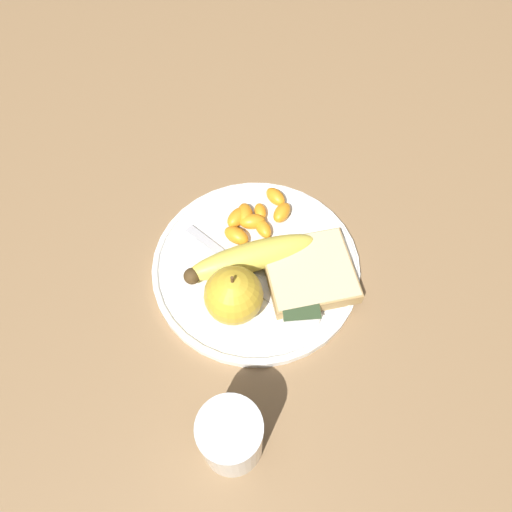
{
  "coord_description": "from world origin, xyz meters",
  "views": [
    {
      "loc": [
        0.03,
        0.31,
        0.56
      ],
      "look_at": [
        0.0,
        0.0,
        0.03
      ],
      "focal_mm": 35.0,
      "sensor_mm": 36.0,
      "label": 1
    }
  ],
  "objects_px": {
    "juice_glass": "(231,437)",
    "apple": "(234,295)",
    "plate": "(256,266)",
    "bread_slice": "(309,272)",
    "fork": "(248,274)",
    "banana": "(250,260)",
    "jam_packet": "(300,309)"
  },
  "relations": [
    {
      "from": "apple",
      "to": "fork",
      "type": "xyz_separation_m",
      "value": [
        -0.02,
        -0.04,
        -0.03
      ]
    },
    {
      "from": "fork",
      "to": "jam_packet",
      "type": "relative_size",
      "value": 3.17
    },
    {
      "from": "banana",
      "to": "bread_slice",
      "type": "xyz_separation_m",
      "value": [
        -0.07,
        0.02,
        -0.01
      ]
    },
    {
      "from": "plate",
      "to": "juice_glass",
      "type": "relative_size",
      "value": 3.07
    },
    {
      "from": "banana",
      "to": "jam_packet",
      "type": "xyz_separation_m",
      "value": [
        -0.05,
        0.07,
        -0.01
      ]
    },
    {
      "from": "bread_slice",
      "to": "fork",
      "type": "xyz_separation_m",
      "value": [
        0.07,
        -0.01,
        -0.01
      ]
    },
    {
      "from": "bread_slice",
      "to": "fork",
      "type": "relative_size",
      "value": 0.84
    },
    {
      "from": "fork",
      "to": "juice_glass",
      "type": "bearing_deg",
      "value": -53.37
    },
    {
      "from": "plate",
      "to": "bread_slice",
      "type": "bearing_deg",
      "value": 160.24
    },
    {
      "from": "plate",
      "to": "juice_glass",
      "type": "bearing_deg",
      "value": 78.73
    },
    {
      "from": "jam_packet",
      "to": "bread_slice",
      "type": "bearing_deg",
      "value": -109.73
    },
    {
      "from": "juice_glass",
      "to": "fork",
      "type": "height_order",
      "value": "juice_glass"
    },
    {
      "from": "juice_glass",
      "to": "jam_packet",
      "type": "relative_size",
      "value": 1.96
    },
    {
      "from": "plate",
      "to": "apple",
      "type": "distance_m",
      "value": 0.08
    },
    {
      "from": "banana",
      "to": "fork",
      "type": "distance_m",
      "value": 0.02
    },
    {
      "from": "bread_slice",
      "to": "apple",
      "type": "bearing_deg",
      "value": 20.76
    },
    {
      "from": "juice_glass",
      "to": "jam_packet",
      "type": "height_order",
      "value": "juice_glass"
    },
    {
      "from": "juice_glass",
      "to": "banana",
      "type": "relative_size",
      "value": 0.51
    },
    {
      "from": "juice_glass",
      "to": "apple",
      "type": "relative_size",
      "value": 1.1
    },
    {
      "from": "fork",
      "to": "bread_slice",
      "type": "bearing_deg",
      "value": 39.07
    },
    {
      "from": "juice_glass",
      "to": "fork",
      "type": "xyz_separation_m",
      "value": [
        -0.03,
        -0.2,
        -0.03
      ]
    },
    {
      "from": "plate",
      "to": "jam_packet",
      "type": "height_order",
      "value": "jam_packet"
    },
    {
      "from": "plate",
      "to": "fork",
      "type": "relative_size",
      "value": 1.89
    },
    {
      "from": "plate",
      "to": "bread_slice",
      "type": "distance_m",
      "value": 0.07
    },
    {
      "from": "apple",
      "to": "plate",
      "type": "bearing_deg",
      "value": -117.48
    },
    {
      "from": "fork",
      "to": "apple",
      "type": "bearing_deg",
      "value": -68.11
    },
    {
      "from": "juice_glass",
      "to": "apple",
      "type": "height_order",
      "value": "apple"
    },
    {
      "from": "juice_glass",
      "to": "banana",
      "type": "height_order",
      "value": "juice_glass"
    },
    {
      "from": "plate",
      "to": "juice_glass",
      "type": "distance_m",
      "value": 0.22
    },
    {
      "from": "apple",
      "to": "bread_slice",
      "type": "distance_m",
      "value": 0.1
    },
    {
      "from": "banana",
      "to": "bread_slice",
      "type": "height_order",
      "value": "banana"
    },
    {
      "from": "bread_slice",
      "to": "juice_glass",
      "type": "bearing_deg",
      "value": 60.74
    }
  ]
}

